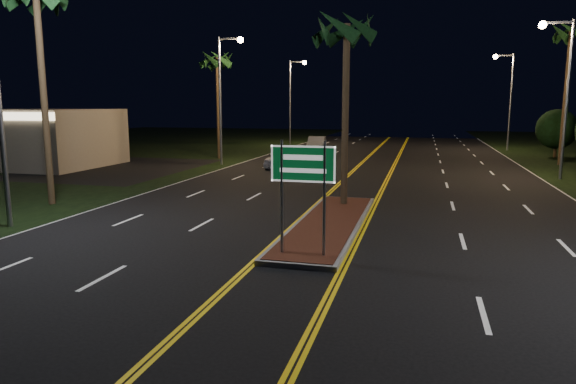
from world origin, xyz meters
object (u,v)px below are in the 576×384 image
(highway_sign, at_px, (303,175))
(shrub_far, at_px, (557,129))
(median_island, at_px, (329,224))
(car_far, at_px, (317,143))
(streetlight_left_near, at_px, (5,64))
(palm_right_far, at_px, (571,34))
(commercial_building, at_px, (6,137))
(car_near, at_px, (285,156))
(streetlight_left_mid, at_px, (225,85))
(streetlight_left_far, at_px, (293,92))
(streetlight_right_far, at_px, (507,90))
(palm_median, at_px, (347,29))
(streetlight_right_mid, at_px, (561,81))
(palm_left_far, at_px, (217,61))

(highway_sign, distance_m, shrub_far, 35.96)
(median_island, distance_m, car_far, 29.47)
(streetlight_left_near, bearing_deg, palm_right_far, 48.00)
(commercial_building, bearing_deg, streetlight_left_near, -46.10)
(car_near, bearing_deg, streetlight_left_mid, 179.45)
(commercial_building, relative_size, streetlight_left_far, 1.67)
(streetlight_right_far, xyz_separation_m, palm_right_far, (2.19, -12.00, 3.49))
(streetlight_left_mid, height_order, shrub_far, streetlight_left_mid)
(shrub_far, bearing_deg, palm_median, -118.42)
(median_island, xyz_separation_m, car_far, (-6.33, 28.78, 0.74))
(palm_right_far, height_order, car_far, palm_right_far)
(streetlight_left_mid, distance_m, palm_median, 17.25)
(streetlight_left_mid, distance_m, streetlight_right_mid, 21.32)
(highway_sign, relative_size, shrub_far, 0.81)
(streetlight_left_mid, height_order, streetlight_left_far, same)
(streetlight_left_near, bearing_deg, shrub_far, 52.66)
(streetlight_left_near, bearing_deg, streetlight_left_mid, 90.00)
(streetlight_left_near, distance_m, car_near, 20.52)
(streetlight_left_far, xyz_separation_m, palm_right_far, (23.41, -14.00, 3.49))
(highway_sign, bearing_deg, streetlight_right_mid, 61.07)
(streetlight_left_far, bearing_deg, streetlight_left_mid, -90.00)
(streetlight_left_far, relative_size, streetlight_right_far, 1.00)
(streetlight_right_far, relative_size, palm_left_far, 1.02)
(highway_sign, xyz_separation_m, commercial_building, (-26.00, 17.19, -0.40))
(palm_left_far, bearing_deg, car_far, 50.26)
(streetlight_left_mid, xyz_separation_m, streetlight_right_far, (21.23, 18.00, 0.00))
(car_near, bearing_deg, streetlight_left_far, 109.15)
(palm_right_far, distance_m, car_near, 21.65)
(palm_left_far, bearing_deg, median_island, -58.64)
(commercial_building, relative_size, car_far, 3.03)
(streetlight_left_near, xyz_separation_m, car_far, (4.28, 31.78, -4.83))
(palm_median, distance_m, palm_left_far, 21.69)
(car_near, xyz_separation_m, car_far, (-0.26, 12.35, -0.01))
(streetlight_right_far, distance_m, palm_median, 33.28)
(streetlight_left_far, height_order, car_near, streetlight_left_far)
(car_near, bearing_deg, shrub_far, 39.04)
(commercial_building, height_order, car_far, commercial_building)
(shrub_far, bearing_deg, streetlight_left_far, 161.86)
(streetlight_right_mid, distance_m, palm_left_far, 24.26)
(palm_left_far, bearing_deg, streetlight_left_mid, -61.33)
(streetlight_left_mid, xyz_separation_m, palm_median, (10.61, -13.50, 1.62))
(palm_left_far, bearing_deg, palm_median, -53.82)
(streetlight_left_mid, bearing_deg, streetlight_right_far, 40.30)
(streetlight_right_mid, relative_size, car_near, 1.79)
(car_near, bearing_deg, palm_median, -58.09)
(streetlight_left_far, height_order, car_far, streetlight_left_far)
(streetlight_left_mid, height_order, palm_right_far, palm_right_far)
(shrub_far, bearing_deg, streetlight_right_far, 117.98)
(highway_sign, height_order, commercial_building, commercial_building)
(streetlight_left_near, xyz_separation_m, streetlight_right_far, (21.23, 38.00, 0.00))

